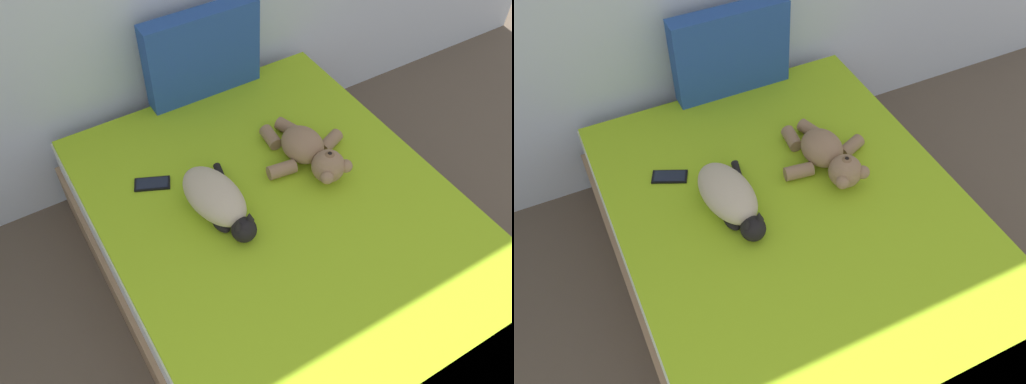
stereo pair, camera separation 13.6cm
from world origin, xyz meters
The scene contains 5 objects.
bed centered at (1.82, 2.88, 0.24)m, with size 1.42×2.06×0.49m.
patterned_cushion centered at (1.90, 3.85, 0.70)m, with size 0.56×0.10×0.43m.
cat centered at (1.59, 3.14, 0.56)m, with size 0.25×0.44×0.15m.
teddy_bear centered at (2.06, 3.18, 0.55)m, with size 0.41×0.47×0.15m.
cell_phone centered at (1.42, 3.41, 0.49)m, with size 0.16×0.13×0.01m.
Camera 2 is at (1.13, 1.80, 2.18)m, focal length 38.25 mm.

